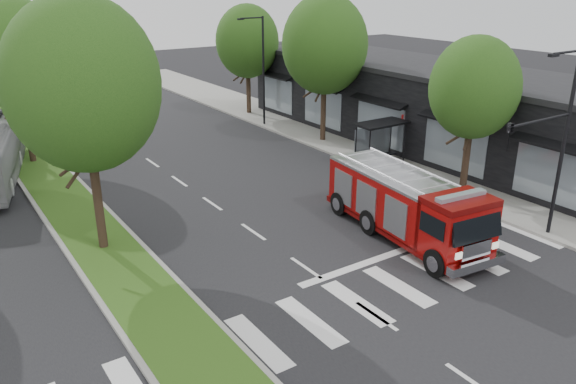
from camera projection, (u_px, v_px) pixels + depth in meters
name	position (u px, v px, depth m)	size (l,w,h in m)	color
ground	(306.00, 268.00, 21.76)	(140.00, 140.00, 0.00)	black
sidewalk_right	(373.00, 152.00, 36.01)	(5.00, 80.00, 0.15)	gray
median	(41.00, 171.00, 32.52)	(3.00, 50.00, 0.15)	gray
storefront_row	(425.00, 106.00, 37.50)	(8.00, 30.00, 5.00)	black
bus_shelter	(379.00, 131.00, 33.19)	(3.20, 1.60, 2.61)	black
tree_right_near	(474.00, 88.00, 27.35)	(4.40, 4.40, 8.05)	black
tree_right_mid	(325.00, 45.00, 36.29)	(5.60, 5.60, 9.72)	black
tree_right_far	(247.00, 41.00, 44.26)	(5.00, 5.00, 8.73)	black
tree_median_near	(83.00, 85.00, 20.83)	(5.80, 5.80, 10.16)	black
tree_median_far	(15.00, 54.00, 31.77)	(5.60, 5.60, 9.72)	black
streetlight_right_near	(553.00, 135.00, 22.41)	(4.08, 0.22, 8.00)	black
streetlight_right_far	(262.00, 66.00, 41.05)	(2.11, 0.20, 8.00)	black
fire_engine	(405.00, 205.00, 23.95)	(3.56, 8.97, 3.03)	#550504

